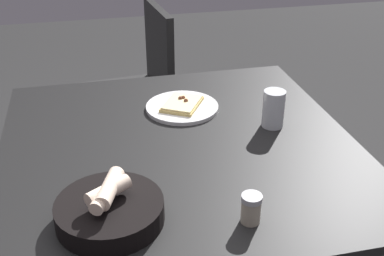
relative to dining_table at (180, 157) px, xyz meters
The scene contains 6 objects.
dining_table is the anchor object (origin of this frame).
pizza_plate 0.26m from the dining_table, 103.82° to the right, with size 0.26×0.26×0.04m.
bread_basket 0.42m from the dining_table, 53.45° to the left, with size 0.27×0.27×0.12m.
beer_glass 0.35m from the dining_table, behind, with size 0.07×0.07×0.13m.
pepper_shaker 0.43m from the dining_table, 103.25° to the left, with size 0.05×0.05×0.08m.
chair_near 0.98m from the dining_table, 88.76° to the right, with size 0.48×0.48×0.89m.
Camera 1 is at (0.25, 1.29, 1.49)m, focal length 44.77 mm.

